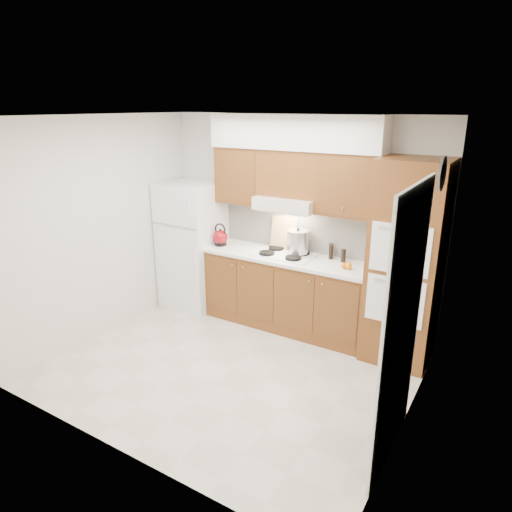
% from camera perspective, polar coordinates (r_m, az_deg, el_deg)
% --- Properties ---
extents(floor, '(3.60, 3.60, 0.00)m').
position_cam_1_polar(floor, '(5.06, -2.99, -13.80)').
color(floor, beige).
rests_on(floor, ground).
extents(ceiling, '(3.60, 3.60, 0.00)m').
position_cam_1_polar(ceiling, '(4.29, -3.59, 17.07)').
color(ceiling, white).
rests_on(ceiling, wall_back).
extents(wall_back, '(3.60, 0.02, 2.60)m').
position_cam_1_polar(wall_back, '(5.76, 5.21, 4.28)').
color(wall_back, silver).
rests_on(wall_back, floor).
extents(wall_left, '(0.02, 3.00, 2.60)m').
position_cam_1_polar(wall_left, '(5.69, -18.43, 3.23)').
color(wall_left, silver).
rests_on(wall_left, floor).
extents(wall_right, '(0.02, 3.00, 2.60)m').
position_cam_1_polar(wall_right, '(3.85, 19.53, -4.02)').
color(wall_right, silver).
rests_on(wall_right, floor).
extents(fridge, '(0.75, 0.72, 1.72)m').
position_cam_1_polar(fridge, '(6.32, -7.88, 1.32)').
color(fridge, white).
rests_on(fridge, floor).
extents(base_cabinets, '(2.11, 0.60, 0.90)m').
position_cam_1_polar(base_cabinets, '(5.76, 3.87, -4.59)').
color(base_cabinets, brown).
rests_on(base_cabinets, floor).
extents(countertop, '(2.13, 0.62, 0.04)m').
position_cam_1_polar(countertop, '(5.59, 3.92, -0.19)').
color(countertop, white).
rests_on(countertop, base_cabinets).
extents(backsplash, '(2.11, 0.03, 0.56)m').
position_cam_1_polar(backsplash, '(5.75, 5.35, 3.45)').
color(backsplash, white).
rests_on(backsplash, countertop).
extents(oven_cabinet, '(0.70, 0.65, 2.20)m').
position_cam_1_polar(oven_cabinet, '(5.06, 18.23, -0.94)').
color(oven_cabinet, brown).
rests_on(oven_cabinet, floor).
extents(upper_cab_left, '(0.63, 0.33, 0.70)m').
position_cam_1_polar(upper_cab_left, '(5.86, -1.74, 10.08)').
color(upper_cab_left, brown).
rests_on(upper_cab_left, wall_back).
extents(upper_cab_right, '(0.73, 0.33, 0.70)m').
position_cam_1_polar(upper_cab_right, '(5.23, 11.70, 8.70)').
color(upper_cab_right, brown).
rests_on(upper_cab_right, wall_back).
extents(range_hood, '(0.75, 0.45, 0.15)m').
position_cam_1_polar(range_hood, '(5.51, 4.02, 6.61)').
color(range_hood, silver).
rests_on(range_hood, wall_back).
extents(upper_cab_over_hood, '(0.75, 0.33, 0.55)m').
position_cam_1_polar(upper_cab_over_hood, '(5.50, 4.39, 10.29)').
color(upper_cab_over_hood, brown).
rests_on(upper_cab_over_hood, range_hood).
extents(soffit, '(2.13, 0.36, 0.40)m').
position_cam_1_polar(soffit, '(5.42, 4.93, 15.20)').
color(soffit, silver).
rests_on(soffit, wall_back).
extents(cooktop, '(0.74, 0.50, 0.01)m').
position_cam_1_polar(cooktop, '(5.62, 3.57, 0.21)').
color(cooktop, white).
rests_on(cooktop, countertop).
extents(doorway, '(0.02, 0.90, 2.10)m').
position_cam_1_polar(doorway, '(3.64, 17.71, -9.49)').
color(doorway, black).
rests_on(doorway, floor).
extents(wall_clock, '(0.02, 0.30, 0.30)m').
position_cam_1_polar(wall_clock, '(4.16, 22.25, 9.51)').
color(wall_clock, '#3F3833').
rests_on(wall_clock, wall_right).
extents(kettle, '(0.26, 0.26, 0.19)m').
position_cam_1_polar(kettle, '(5.98, -4.48, 2.33)').
color(kettle, maroon).
rests_on(kettle, countertop).
extents(cutting_board, '(0.34, 0.15, 0.43)m').
position_cam_1_polar(cutting_board, '(5.79, 3.47, 2.77)').
color(cutting_board, tan).
rests_on(cutting_board, countertop).
extents(stock_pot, '(0.35, 0.35, 0.27)m').
position_cam_1_polar(stock_pot, '(5.58, 5.25, 1.78)').
color(stock_pot, silver).
rests_on(stock_pot, cooktop).
extents(condiment_a, '(0.06, 0.06, 0.18)m').
position_cam_1_polar(condiment_a, '(5.50, 9.35, 0.49)').
color(condiment_a, black).
rests_on(condiment_a, countertop).
extents(condiment_b, '(0.06, 0.06, 0.17)m').
position_cam_1_polar(condiment_b, '(5.56, 9.37, 0.66)').
color(condiment_b, black).
rests_on(condiment_b, countertop).
extents(condiment_c, '(0.07, 0.07, 0.16)m').
position_cam_1_polar(condiment_c, '(5.43, 10.88, 0.04)').
color(condiment_c, black).
rests_on(condiment_c, countertop).
extents(orange_near, '(0.08, 0.08, 0.07)m').
position_cam_1_polar(orange_near, '(5.22, 10.98, -1.18)').
color(orange_near, orange).
rests_on(orange_near, countertop).
extents(orange_far, '(0.09, 0.09, 0.08)m').
position_cam_1_polar(orange_far, '(5.21, 11.48, -1.21)').
color(orange_far, '#FF9F0D').
rests_on(orange_far, countertop).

